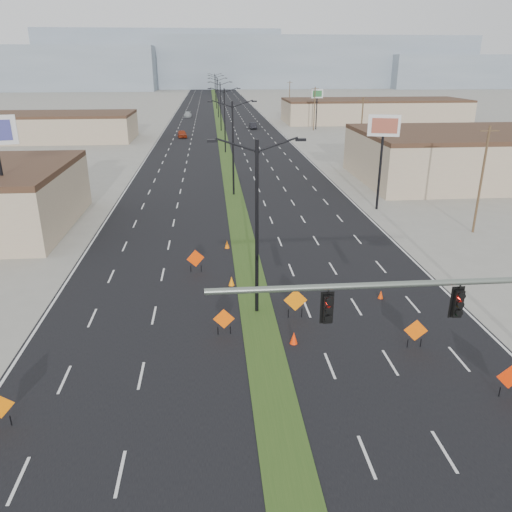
{
  "coord_description": "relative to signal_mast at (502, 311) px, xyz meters",
  "views": [
    {
      "loc": [
        -2.41,
        -14.15,
        13.7
      ],
      "look_at": [
        0.02,
        12.79,
        3.2
      ],
      "focal_mm": 35.0,
      "sensor_mm": 36.0,
      "label": 1
    }
  ],
  "objects": [
    {
      "name": "building_sw_far",
      "position": [
        -40.56,
        83.0,
        -2.54
      ],
      "size": [
        30.0,
        14.0,
        4.5
      ],
      "primitive_type": "cube",
      "color": "tan",
      "rests_on": "ground"
    },
    {
      "name": "median_strip",
      "position": [
        -8.56,
        98.0,
        -4.79
      ],
      "size": [
        2.0,
        400.0,
        0.04
      ],
      "primitive_type": "cube",
      "color": "#294719",
      "rests_on": "ground"
    },
    {
      "name": "mesa_east",
      "position": [
        171.44,
        288.0,
        4.21
      ],
      "size": [
        160.0,
        50.0,
        18.0
      ],
      "primitive_type": "cube",
      "color": "gray",
      "rests_on": "ground"
    },
    {
      "name": "building_se_near",
      "position": [
        25.44,
        43.0,
        -2.04
      ],
      "size": [
        36.0,
        18.0,
        5.5
      ],
      "primitive_type": "cube",
      "color": "tan",
      "rests_on": "ground"
    },
    {
      "name": "streetlight_2",
      "position": [
        -8.56,
        66.0,
        0.63
      ],
      "size": [
        5.15,
        0.24,
        10.02
      ],
      "color": "black",
      "rests_on": "ground"
    },
    {
      "name": "streetlight_3",
      "position": [
        -8.56,
        94.0,
        0.63
      ],
      "size": [
        5.15,
        0.24,
        10.02
      ],
      "color": "black",
      "rests_on": "ground"
    },
    {
      "name": "road_surface",
      "position": [
        -8.56,
        98.0,
        -4.79
      ],
      "size": [
        25.0,
        400.0,
        0.02
      ],
      "primitive_type": "cube",
      "color": "black",
      "rests_on": "ground"
    },
    {
      "name": "mesa_backdrop",
      "position": [
        -38.56,
        318.0,
        11.21
      ],
      "size": [
        140.0,
        50.0,
        32.0
      ],
      "primitive_type": "cube",
      "color": "gray",
      "rests_on": "ground"
    },
    {
      "name": "cone_1",
      "position": [
        -6.97,
        6.2,
        -4.45
      ],
      "size": [
        0.5,
        0.5,
        0.68
      ],
      "primitive_type": "cone",
      "rotation": [
        0.0,
        0.0,
        -0.25
      ],
      "color": "#FF3205",
      "rests_on": "ground"
    },
    {
      "name": "mesa_center",
      "position": [
        31.44,
        298.0,
        9.21
      ],
      "size": [
        220.0,
        50.0,
        28.0
      ],
      "primitive_type": "cube",
      "color": "gray",
      "rests_on": "ground"
    },
    {
      "name": "pole_sign_east_near",
      "position": [
        5.44,
        30.91,
        2.67
      ],
      "size": [
        2.97,
        1.17,
        9.17
      ],
      "rotation": [
        0.0,
        0.0,
        -0.28
      ],
      "color": "black",
      "rests_on": "ground"
    },
    {
      "name": "streetlight_0",
      "position": [
        -8.56,
        10.0,
        0.63
      ],
      "size": [
        5.15,
        0.24,
        10.02
      ],
      "color": "black",
      "rests_on": "ground"
    },
    {
      "name": "building_se_far",
      "position": [
        29.44,
        108.0,
        -2.29
      ],
      "size": [
        44.0,
        16.0,
        5.0
      ],
      "primitive_type": "cube",
      "color": "tan",
      "rests_on": "ground"
    },
    {
      "name": "streetlight_4",
      "position": [
        -8.56,
        122.0,
        0.63
      ],
      "size": [
        5.15,
        0.24,
        10.02
      ],
      "color": "black",
      "rests_on": "ground"
    },
    {
      "name": "construction_sign_2",
      "position": [
        -12.26,
        16.27,
        -3.82
      ],
      "size": [
        1.2,
        0.39,
        1.66
      ],
      "rotation": [
        0.0,
        0.0,
        0.29
      ],
      "color": "#FF4105",
      "rests_on": "ground"
    },
    {
      "name": "car_far",
      "position": [
        -16.77,
        123.82,
        -4.11
      ],
      "size": [
        1.97,
        4.73,
        1.37
      ],
      "primitive_type": "imported",
      "rotation": [
        0.0,
        0.0,
        0.01
      ],
      "color": "#A0A6A9",
      "rests_on": "ground"
    },
    {
      "name": "streetlight_5",
      "position": [
        -8.56,
        150.0,
        0.63
      ],
      "size": [
        5.15,
        0.24,
        10.02
      ],
      "color": "black",
      "rests_on": "ground"
    },
    {
      "name": "pole_sign_east_far",
      "position": [
        12.31,
        94.81,
        2.01
      ],
      "size": [
        2.71,
        1.21,
        8.42
      ],
      "rotation": [
        0.0,
        0.0,
        0.33
      ],
      "color": "black",
      "rests_on": "ground"
    },
    {
      "name": "signal_mast",
      "position": [
        0.0,
        0.0,
        0.0
      ],
      "size": [
        16.3,
        0.6,
        8.0
      ],
      "color": "slate",
      "rests_on": "ground"
    },
    {
      "name": "car_mid",
      "position": [
        -1.39,
        97.09,
        -4.14
      ],
      "size": [
        1.44,
        3.98,
        1.3
      ],
      "primitive_type": "imported",
      "rotation": [
        0.0,
        0.0,
        0.02
      ],
      "color": "black",
      "rests_on": "ground"
    },
    {
      "name": "streetlight_1",
      "position": [
        -8.56,
        38.0,
        0.63
      ],
      "size": [
        5.15,
        0.24,
        10.02
      ],
      "color": "black",
      "rests_on": "ground"
    },
    {
      "name": "utility_pole_2",
      "position": [
        11.44,
        93.0,
        -0.12
      ],
      "size": [
        1.6,
        0.2,
        9.0
      ],
      "color": "#4C3823",
      "rests_on": "ground"
    },
    {
      "name": "construction_sign_1",
      "position": [
        -10.56,
        7.48,
        -3.9
      ],
      "size": [
        1.14,
        0.09,
        1.52
      ],
      "rotation": [
        0.0,
        0.0,
        -0.04
      ],
      "color": "#FF5805",
      "rests_on": "ground"
    },
    {
      "name": "construction_sign_4",
      "position": [
        -0.86,
        5.29,
        -3.85
      ],
      "size": [
        1.19,
        0.21,
        1.6
      ],
      "rotation": [
        0.0,
        0.0,
        -0.14
      ],
      "color": "#FF5D05",
      "rests_on": "ground"
    },
    {
      "name": "cone_2",
      "position": [
        -0.73,
        11.01,
        -4.52
      ],
      "size": [
        0.4,
        0.4,
        0.54
      ],
      "primitive_type": "cone",
      "rotation": [
        0.0,
        0.0,
        0.28
      ],
      "color": "#E73904",
      "rests_on": "ground"
    },
    {
      "name": "cone_0",
      "position": [
        -9.88,
        13.78,
        -4.47
      ],
      "size": [
        0.48,
        0.48,
        0.65
      ],
      "primitive_type": "cone",
      "rotation": [
        0.0,
        0.0,
        0.26
      ],
      "color": "orange",
      "rests_on": "ground"
    },
    {
      "name": "utility_pole_0",
      "position": [
        11.44,
        23.0,
        -0.12
      ],
      "size": [
        1.6,
        0.2,
        9.0
      ],
      "color": "#4C3823",
      "rests_on": "ground"
    },
    {
      "name": "cone_3",
      "position": [
        -9.92,
        20.9,
        -4.47
      ],
      "size": [
        0.48,
        0.48,
        0.64
      ],
      "primitive_type": "cone",
      "rotation": [
        0.0,
        0.0,
        -0.3
      ],
      "color": "#FB6905",
      "rests_on": "ground"
    },
    {
      "name": "ground",
      "position": [
        -8.56,
        -2.0,
        -4.79
      ],
      "size": [
        600.0,
        600.0,
        0.0
      ],
      "primitive_type": "plane",
      "color": "gray",
      "rests_on": "ground"
    },
    {
      "name": "construction_sign_3",
      "position": [
        -6.44,
        9.03,
        -3.74
      ],
      "size": [
        1.34,
        0.12,
        1.78
      ],
      "rotation": [
        0.0,
        0.0,
        -0.06
      ],
      "color": "orange",
      "rests_on": "ground"
    },
    {
      "name": "streetlight_6",
      "position": [
        -8.56,
        178.0,
        0.63
      ],
      "size": [
        5.15,
        0.24,
        10.02
      ],
      "color": "black",
      "rests_on": "ground"
    },
    {
      "name": "car_left",
      "position": [
        -16.41,
        84.46,
        -4.09
      ],
      "size": [
        2.13,
        4.28,
        1.4
      ],
      "primitive_type": "imported",
      "rotation": [
        0.0,
        0.0,
        0.12
      ],
      "color": "maroon",
      "rests_on": "ground"
    },
    {
      "name": "utility_pole_3",
      "position": [
        11.44,
        128.0,
        -0.12
      ],
      "size": [
        1.6,
        0.2,
        9.0
      ],
      "color": "#4C3823",
      "rests_on": "ground"
    },
    {
      "name": "utility_pole_1",
      "position": [
        11.44,
        58.0,
        -0.12
      ],
      "size": [
        1.6,
        0.2,
        9.0
      ],
      "color": "#4C3823",
      "rests_on": "ground"
    },
    {
      "name": "construction_sign_5",
      "position": [
        1.66,
        1.01,
        -3.85
      ],
      "size": [
        1.2,
        0.15,
        1.61
      ],
      "rotation": [
        0.0,
        0.0,
        -0.09
      ],
      "color": "red",
      "rests_on": "ground"
    }
  ]
}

